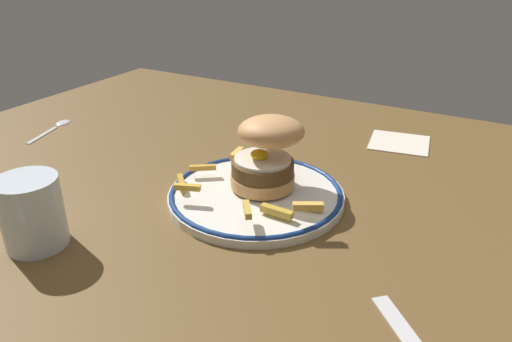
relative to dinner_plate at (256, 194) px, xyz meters
The scene contains 7 objects.
ground_plane 5.88cm from the dinner_plate, 18.30° to the right, with size 145.87×108.11×4.00cm, color brown.
dinner_plate is the anchor object (origin of this frame).
burger 6.51cm from the dinner_plate, 80.60° to the left, with size 13.16×13.29×10.67cm.
fries_pile 3.03cm from the dinner_plate, 98.23° to the right, with size 24.10×19.24×2.82cm.
water_glass 29.41cm from the dinner_plate, 128.17° to the right, with size 7.49×7.49×8.96cm.
spoon 50.37cm from the dinner_plate, behind, with size 5.51×13.22×0.90cm.
napkin 34.12cm from the dinner_plate, 68.10° to the left, with size 10.49×10.08×0.40cm, color silver.
Camera 1 is at (25.13, -52.02, 34.23)cm, focal length 33.95 mm.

